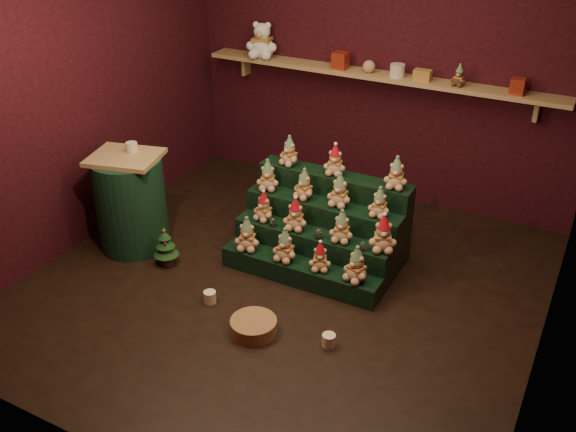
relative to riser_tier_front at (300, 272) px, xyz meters
The scene contains 40 objects.
ground 0.18m from the riser_tier_front, 124.43° to the right, with size 4.00×4.00×0.00m, color black.
back_wall 2.33m from the riser_tier_front, 92.58° to the left, with size 4.00×0.10×2.80m, color black.
front_wall 2.54m from the riser_tier_front, 92.28° to the right, with size 4.00×0.10×2.80m, color black.
left_wall 2.51m from the riser_tier_front, behind, with size 0.10×4.00×2.80m, color black.
back_shelf 2.12m from the riser_tier_front, 92.84° to the left, with size 3.60×0.26×0.24m.
riser_tier_front is the anchor object (origin of this frame).
riser_tier_midfront 0.24m from the riser_tier_front, 90.00° to the left, with size 1.40×0.22×0.36m, color black.
riser_tier_midback 0.48m from the riser_tier_front, 90.00° to the left, with size 1.40×0.22×0.54m, color black.
riser_tier_back 0.71m from the riser_tier_front, 90.00° to the left, with size 1.40×0.22×0.72m, color black.
teddy_0 0.55m from the riser_tier_front, behind, with size 0.21×0.19×0.30m, color tan, non-canonical shape.
teddy_1 0.27m from the riser_tier_front, behind, with size 0.21×0.19×0.29m, color tan, non-canonical shape.
teddy_2 0.29m from the riser_tier_front, ahead, with size 0.18×0.16×0.25m, color tan, non-canonical shape.
teddy_3 0.56m from the riser_tier_front, ahead, with size 0.22×0.19×0.30m, color tan, non-canonical shape.
teddy_4 0.65m from the riser_tier_front, 154.40° to the left, with size 0.19×0.17×0.27m, color tan, non-canonical shape.
teddy_5 0.49m from the riser_tier_front, 125.91° to the left, with size 0.20×0.18×0.29m, color tan, non-canonical shape.
teddy_6 0.53m from the riser_tier_front, 37.79° to the left, with size 0.20×0.18×0.28m, color tan, non-canonical shape.
teddy_7 0.79m from the riser_tier_front, 20.54° to the left, with size 0.22×0.20×0.31m, color tan, non-canonical shape.
teddy_8 0.92m from the riser_tier_front, 141.05° to the left, with size 0.20×0.18×0.28m, color tan, non-canonical shape.
teddy_9 0.76m from the riser_tier_front, 112.88° to the left, with size 0.19×0.17×0.27m, color tan, non-canonical shape.
teddy_10 0.76m from the riser_tier_front, 73.31° to the left, with size 0.21×0.19×0.29m, color tan, non-canonical shape.
teddy_11 0.88m from the riser_tier_front, 41.55° to the left, with size 0.18×0.16×0.25m, color tan, non-canonical shape.
teddy_12 1.10m from the riser_tier_front, 124.10° to the left, with size 0.19×0.17×0.27m, color tan, non-canonical shape.
teddy_13 1.01m from the riser_tier_front, 90.14° to the left, with size 0.19×0.17×0.27m, color tan, non-canonical shape.
teddy_14 1.15m from the riser_tier_front, 49.51° to the left, with size 0.20×0.18×0.27m, color tan, non-canonical shape.
snow_globe_a 0.49m from the riser_tier_front, 154.87° to the left, with size 0.06×0.06×0.08m.
snow_globe_b 0.37m from the riser_tier_front, 60.40° to the left, with size 0.07×0.07×0.09m.
snow_globe_c 0.59m from the riser_tier_front, 18.33° to the left, with size 0.06×0.06×0.08m.
side_table 1.65m from the riser_tier_front, behind, with size 0.69×0.62×0.89m.
table_ornament 1.81m from the riser_tier_front, behind, with size 0.10×0.10×0.08m, color beige.
mini_christmas_tree 1.19m from the riser_tier_front, 164.93° to the right, with size 0.22×0.22×0.37m.
mug_left 0.78m from the riser_tier_front, 129.73° to the right, with size 0.10×0.10×0.10m, color beige.
mug_right 0.85m from the riser_tier_front, 48.56° to the right, with size 0.10×0.10×0.10m, color beige.
wicker_basket 0.76m from the riser_tier_front, 89.90° to the right, with size 0.35×0.35×0.11m, color #A07140.
white_bear 2.61m from the riser_tier_front, 127.59° to the left, with size 0.33×0.29×0.46m, color white, non-canonical shape.
brown_bear 2.28m from the riser_tier_front, 67.30° to the left, with size 0.14×0.12×0.19m, color #532F1B, non-canonical shape.
gift_tin_red_a 2.21m from the riser_tier_front, 104.57° to the left, with size 0.14×0.14×0.16m, color #9B2C17.
gift_tin_cream 2.16m from the riser_tier_front, 85.51° to the left, with size 0.14×0.14×0.12m, color beige.
gift_tin_red_b 2.48m from the riser_tier_front, 54.49° to the left, with size 0.12×0.12×0.14m, color #9B2C17.
shelf_plush_ball 2.16m from the riser_tier_front, 94.95° to the left, with size 0.12×0.12×0.12m, color tan.
scarf_gift_box 2.18m from the riser_tier_front, 77.56° to the left, with size 0.16×0.10×0.10m, color orange.
Camera 1 is at (2.09, -3.86, 3.08)m, focal length 40.00 mm.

